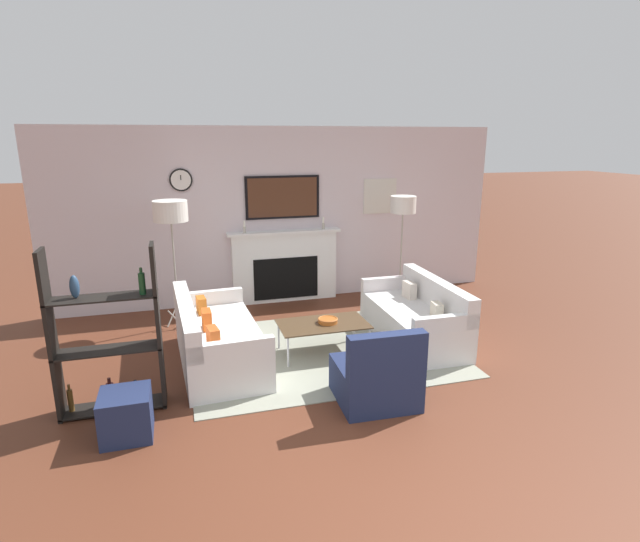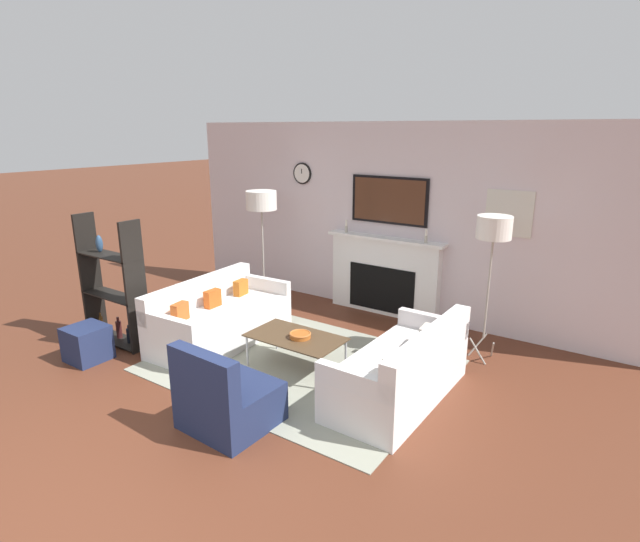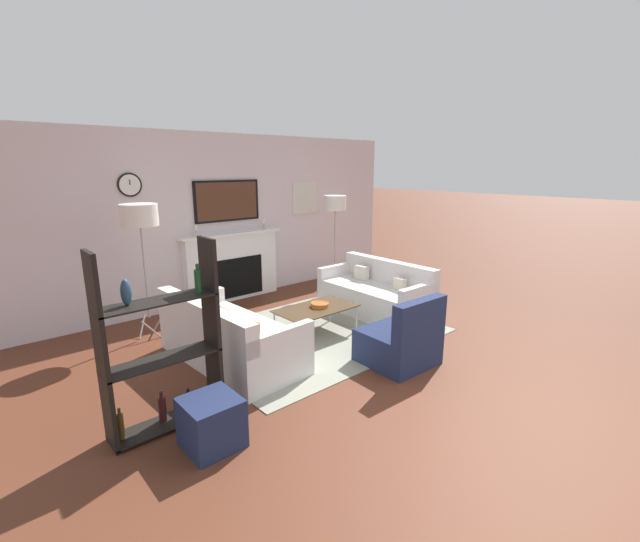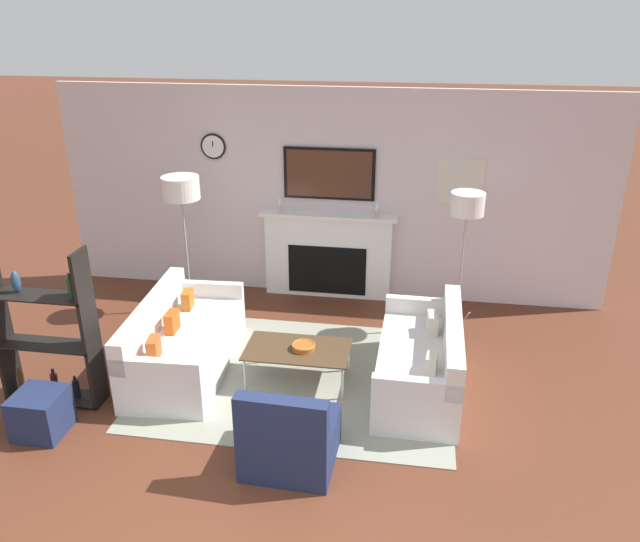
% 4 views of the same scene
% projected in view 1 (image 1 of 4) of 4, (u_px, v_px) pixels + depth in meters
% --- Properties ---
extents(ground_plane, '(60.00, 60.00, 0.00)m').
position_uv_depth(ground_plane, '(426.00, 499.00, 3.61)').
color(ground_plane, '#572C1C').
extents(fireplace_wall, '(7.06, 0.28, 2.70)m').
position_uv_depth(fireplace_wall, '(283.00, 225.00, 7.80)').
color(fireplace_wall, silver).
rests_on(fireplace_wall, ground_plane).
extents(area_rug, '(3.14, 2.40, 0.01)m').
position_uv_depth(area_rug, '(321.00, 350.00, 6.11)').
color(area_rug, gray).
rests_on(area_rug, ground_plane).
extents(couch_left, '(0.96, 1.88, 0.77)m').
position_uv_depth(couch_left, '(216.00, 341.00, 5.70)').
color(couch_left, silver).
rests_on(couch_left, ground_plane).
extents(couch_right, '(0.82, 1.75, 0.79)m').
position_uv_depth(couch_right, '(416.00, 319.00, 6.38)').
color(couch_right, silver).
rests_on(couch_right, ground_plane).
extents(armchair, '(0.77, 0.75, 0.82)m').
position_uv_depth(armchair, '(377.00, 378.00, 4.86)').
color(armchair, '#1E284B').
rests_on(armchair, ground_plane).
extents(coffee_table, '(1.06, 0.61, 0.38)m').
position_uv_depth(coffee_table, '(323.00, 325.00, 5.96)').
color(coffee_table, '#4C3823').
rests_on(coffee_table, ground_plane).
extents(decorative_bowl, '(0.24, 0.24, 0.06)m').
position_uv_depth(decorative_bowl, '(328.00, 320.00, 5.96)').
color(decorative_bowl, '#B35B21').
rests_on(decorative_bowl, coffee_table).
extents(floor_lamp_left, '(0.45, 0.45, 1.75)m').
position_uv_depth(floor_lamp_left, '(170.00, 213.00, 6.51)').
color(floor_lamp_left, '#9E998E').
rests_on(floor_lamp_left, ground_plane).
extents(floor_lamp_right, '(0.38, 0.38, 1.70)m').
position_uv_depth(floor_lamp_right, '(403.00, 206.00, 7.42)').
color(floor_lamp_right, '#9E998E').
rests_on(floor_lamp_right, ground_plane).
extents(shelf_unit, '(0.96, 0.28, 1.60)m').
position_uv_depth(shelf_unit, '(107.00, 338.00, 4.61)').
color(shelf_unit, black).
rests_on(shelf_unit, ground_plane).
extents(ottoman, '(0.42, 0.42, 0.41)m').
position_uv_depth(ottoman, '(126.00, 415.00, 4.32)').
color(ottoman, '#1E284B').
rests_on(ottoman, ground_plane).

